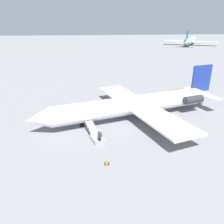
# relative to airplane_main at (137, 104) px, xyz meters

# --- Properties ---
(ground_plane) EXTENTS (600.00, 600.00, 0.00)m
(ground_plane) POSITION_rel_airplane_main_xyz_m (0.83, 0.19, -1.89)
(ground_plane) COLOR slate
(airplane_main) EXTENTS (26.43, 20.22, 6.30)m
(airplane_main) POSITION_rel_airplane_main_xyz_m (0.00, 0.00, 0.00)
(airplane_main) COLOR white
(airplane_main) RESTS_ON ground
(airplane_far_left) EXTENTS (30.41, 37.70, 9.64)m
(airplane_far_left) POSITION_rel_airplane_main_xyz_m (-68.80, -110.19, 0.98)
(airplane_far_left) COLOR silver
(airplane_far_left) RESTS_ON ground
(boarding_stairs) EXTENTS (1.88, 4.14, 1.61)m
(boarding_stairs) POSITION_rel_airplane_main_xyz_m (6.10, 5.20, -1.52)
(boarding_stairs) COLOR #99999E
(boarding_stairs) RESTS_ON ground
(passenger) EXTENTS (0.40, 0.56, 1.74)m
(passenger) POSITION_rel_airplane_main_xyz_m (5.88, 6.34, -0.88)
(passenger) COLOR #23232D
(passenger) RESTS_ON ground
(traffic_cone_near_stairs) EXTENTS (0.43, 0.43, 0.47)m
(traffic_cone_near_stairs) POSITION_rel_airplane_main_xyz_m (5.70, 9.78, -1.67)
(traffic_cone_near_stairs) COLOR black
(traffic_cone_near_stairs) RESTS_ON ground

